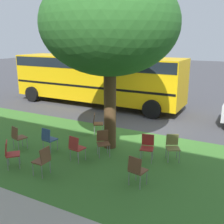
{
  "coord_description": "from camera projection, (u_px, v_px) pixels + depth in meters",
  "views": [
    {
      "loc": [
        -4.02,
        10.5,
        3.92
      ],
      "look_at": [
        1.15,
        0.76,
        0.87
      ],
      "focal_mm": 43.03,
      "sensor_mm": 36.0,
      "label": 1
    }
  ],
  "objects": [
    {
      "name": "chair_3",
      "position": [
        76.0,
        147.0,
        8.69
      ],
      "size": [
        0.47,
        0.48,
        0.88
      ],
      "color": "#B7332D",
      "rests_on": "ground"
    },
    {
      "name": "chair_0",
      "position": [
        173.0,
        145.0,
        8.8
      ],
      "size": [
        0.56,
        0.57,
        0.88
      ],
      "color": "olive",
      "rests_on": "ground"
    },
    {
      "name": "school_bus",
      "position": [
        96.0,
        76.0,
        15.95
      ],
      "size": [
        10.4,
        2.8,
        2.88
      ],
      "color": "yellow",
      "rests_on": "ground"
    },
    {
      "name": "chair_6",
      "position": [
        18.0,
        136.0,
        9.63
      ],
      "size": [
        0.51,
        0.52,
        0.88
      ],
      "color": "brown",
      "rests_on": "ground"
    },
    {
      "name": "chair_5",
      "position": [
        137.0,
        169.0,
        7.22
      ],
      "size": [
        0.49,
        0.49,
        0.88
      ],
      "color": "brown",
      "rests_on": "ground"
    },
    {
      "name": "chair_2",
      "position": [
        48.0,
        138.0,
        9.45
      ],
      "size": [
        0.46,
        0.46,
        0.88
      ],
      "color": "#335184",
      "rests_on": "ground"
    },
    {
      "name": "grass_verge",
      "position": [
        108.0,
        158.0,
        9.07
      ],
      "size": [
        48.0,
        6.0,
        0.01
      ],
      "primitive_type": "cube",
      "color": "#3D752D",
      "rests_on": "ground"
    },
    {
      "name": "chair_9",
      "position": [
        147.0,
        145.0,
        8.78
      ],
      "size": [
        0.5,
        0.5,
        0.88
      ],
      "color": "#B7332D",
      "rests_on": "ground"
    },
    {
      "name": "ground",
      "position": [
        143.0,
        130.0,
        11.8
      ],
      "size": [
        80.0,
        80.0,
        0.0
      ],
      "primitive_type": "plane",
      "color": "#424247"
    },
    {
      "name": "chair_7",
      "position": [
        10.0,
        152.0,
        8.26
      ],
      "size": [
        0.59,
        0.59,
        0.88
      ],
      "color": "#B7332D",
      "rests_on": "ground"
    },
    {
      "name": "street_tree",
      "position": [
        110.0,
        25.0,
        8.84
      ],
      "size": [
        4.62,
        4.62,
        6.06
      ],
      "color": "brown",
      "rests_on": "ground"
    },
    {
      "name": "chair_4",
      "position": [
        97.0,
        122.0,
        11.24
      ],
      "size": [
        0.57,
        0.56,
        0.88
      ],
      "color": "brown",
      "rests_on": "ground"
    },
    {
      "name": "chair_8",
      "position": [
        103.0,
        141.0,
        9.17
      ],
      "size": [
        0.59,
        0.59,
        0.88
      ],
      "color": "brown",
      "rests_on": "ground"
    },
    {
      "name": "chair_1",
      "position": [
        43.0,
        159.0,
        7.8
      ],
      "size": [
        0.43,
        0.42,
        0.88
      ],
      "color": "brown",
      "rests_on": "ground"
    }
  ]
}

